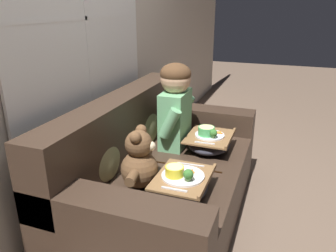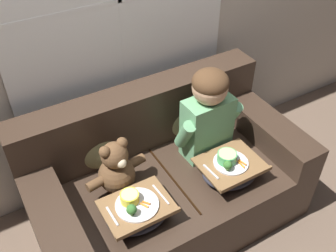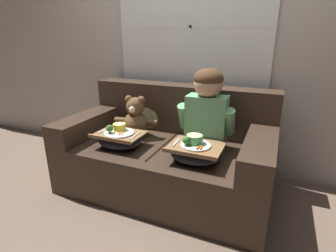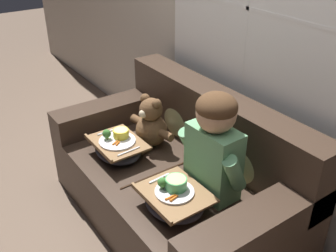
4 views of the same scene
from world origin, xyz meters
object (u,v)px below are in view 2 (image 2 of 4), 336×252
Objects in this scene: couch at (164,180)px; lap_tray_teddy at (137,211)px; throw_pillow_behind_child at (187,113)px; throw_pillow_behind_teddy at (101,145)px; child_figure at (208,110)px; lap_tray_child at (230,169)px; teddy_bear at (117,170)px.

couch reaches higher than lap_tray_teddy.
throw_pillow_behind_child is 0.66m from throw_pillow_behind_teddy.
child_figure reaches higher than throw_pillow_behind_teddy.
throw_pillow_behind_child is at bearing 89.78° from lap_tray_child.
couch is at bearing -144.19° from throw_pillow_behind_child.
lap_tray_child is at bearing -37.93° from throw_pillow_behind_teddy.
throw_pillow_behind_child is at bearing 90.01° from child_figure.
throw_pillow_behind_child is 0.52m from lap_tray_child.
child_figure is (0.00, -0.24, 0.19)m from throw_pillow_behind_child.
couch is 0.47m from lap_tray_child.
teddy_bear is at bearing -159.74° from throw_pillow_behind_child.
throw_pillow_behind_teddy is 0.73m from child_figure.
lap_tray_child is 1.00× the size of lap_tray_teddy.
lap_tray_child is at bearing -0.04° from lap_tray_teddy.
throw_pillow_behind_teddy is at bearing 160.07° from child_figure.
throw_pillow_behind_child is at bearing 35.81° from couch.
lap_tray_teddy is at bearing 179.96° from lap_tray_child.
throw_pillow_behind_teddy reaches higher than lap_tray_teddy.
throw_pillow_behind_teddy is (-0.66, 0.00, 0.00)m from throw_pillow_behind_child.
lap_tray_teddy is at bearing -90.60° from teddy_bear.
child_figure is at bearing -19.93° from throw_pillow_behind_teddy.
teddy_bear is at bearing -179.65° from child_figure.
throw_pillow_behind_child is 0.84m from lap_tray_teddy.
couch is 0.47m from lap_tray_teddy.
lap_tray_teddy is (-0.66, -0.51, -0.10)m from throw_pillow_behind_child.
couch is 4.30× the size of teddy_bear.
lap_tray_child is at bearing -90.42° from child_figure.
child_figure reaches higher than lap_tray_teddy.
throw_pillow_behind_child is (0.33, 0.24, 0.28)m from couch.
lap_tray_teddy is at bearing -140.44° from couch.
throw_pillow_behind_teddy is 0.84m from lap_tray_child.
couch is 2.72× the size of child_figure.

